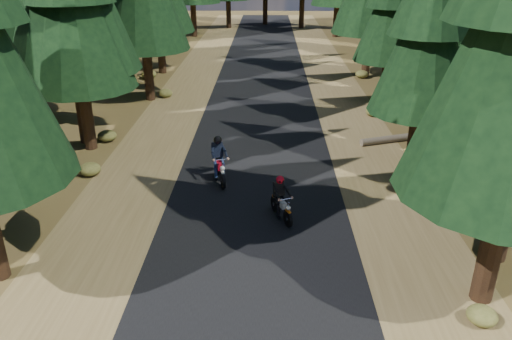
{
  "coord_description": "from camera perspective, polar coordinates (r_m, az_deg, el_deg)",
  "views": [
    {
      "loc": [
        0.36,
        -13.8,
        7.85
      ],
      "look_at": [
        0.0,
        1.5,
        1.1
      ],
      "focal_mm": 35.0,
      "sensor_mm": 36.0,
      "label": 1
    }
  ],
  "objects": [
    {
      "name": "shoulder_r",
      "position": [
        20.81,
        13.0,
        1.0
      ],
      "size": [
        3.2,
        100.0,
        0.01
      ],
      "primitive_type": "cube",
      "color": "brown",
      "rests_on": "ground"
    },
    {
      "name": "road",
      "position": [
        20.38,
        0.23,
        1.16
      ],
      "size": [
        6.0,
        100.0,
        0.01
      ],
      "primitive_type": "cube",
      "color": "black",
      "rests_on": "ground"
    },
    {
      "name": "rider_follow",
      "position": [
        18.33,
        -4.23,
        0.35
      ],
      "size": [
        1.09,
        2.01,
        1.71
      ],
      "rotation": [
        0.0,
        0.0,
        3.42
      ],
      "color": "maroon",
      "rests_on": "road"
    },
    {
      "name": "rider_lead",
      "position": [
        15.79,
        2.91,
        -4.06
      ],
      "size": [
        1.06,
        1.67,
        1.43
      ],
      "rotation": [
        0.0,
        0.0,
        3.53
      ],
      "color": "beige",
      "rests_on": "road"
    },
    {
      "name": "log_far",
      "position": [
        19.87,
        24.11,
        -1.31
      ],
      "size": [
        3.8,
        2.32,
        0.24
      ],
      "primitive_type": "cylinder",
      "rotation": [
        0.0,
        1.57,
        -0.52
      ],
      "color": "#4C4233",
      "rests_on": "ground"
    },
    {
      "name": "understory_shrubs",
      "position": [
        23.23,
        1.85,
        4.72
      ],
      "size": [
        15.22,
        29.25,
        0.6
      ],
      "color": "#474C1E",
      "rests_on": "ground"
    },
    {
      "name": "shoulder_l",
      "position": [
        20.97,
        -12.44,
        1.24
      ],
      "size": [
        3.2,
        100.0,
        0.01
      ],
      "primitive_type": "cube",
      "color": "brown",
      "rests_on": "ground"
    },
    {
      "name": "ground",
      "position": [
        15.89,
        -0.13,
        -5.82
      ],
      "size": [
        120.0,
        120.0,
        0.0
      ],
      "primitive_type": "plane",
      "color": "#473619",
      "rests_on": "ground"
    },
    {
      "name": "log_near",
      "position": [
        23.55,
        16.99,
        3.67
      ],
      "size": [
        4.6,
        1.95,
        0.32
      ],
      "primitive_type": "cylinder",
      "rotation": [
        0.0,
        1.57,
        0.35
      ],
      "color": "#4C4233",
      "rests_on": "ground"
    }
  ]
}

